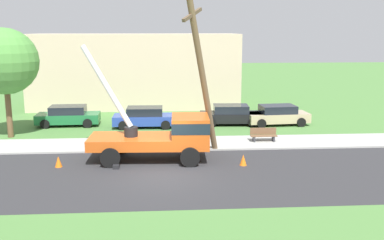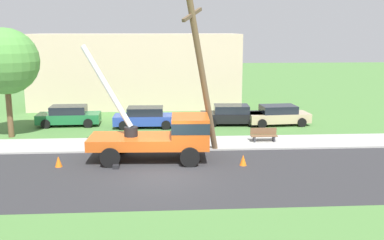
% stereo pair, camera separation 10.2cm
% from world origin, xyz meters
% --- Properties ---
extents(ground_plane, '(120.00, 120.00, 0.00)m').
position_xyz_m(ground_plane, '(0.00, 12.00, 0.00)').
color(ground_plane, '#477538').
extents(road_asphalt, '(80.00, 8.36, 0.01)m').
position_xyz_m(road_asphalt, '(0.00, 0.00, 0.00)').
color(road_asphalt, '#2B2B2D').
rests_on(road_asphalt, ground).
extents(sidewalk_strip, '(80.00, 3.16, 0.10)m').
position_xyz_m(sidewalk_strip, '(0.00, 5.76, 0.05)').
color(sidewalk_strip, '#9E9E99').
rests_on(sidewalk_strip, ground).
extents(utility_truck, '(6.75, 3.21, 5.98)m').
position_xyz_m(utility_truck, '(0.11, 2.56, 1.41)').
color(utility_truck, '#C65119').
rests_on(utility_truck, ground).
extents(leaning_utility_pole, '(2.24, 3.20, 8.58)m').
position_xyz_m(leaning_utility_pole, '(2.09, 3.10, 4.39)').
color(leaning_utility_pole, brown).
rests_on(leaning_utility_pole, ground).
extents(traffic_cone_ahead, '(0.36, 0.36, 0.56)m').
position_xyz_m(traffic_cone_ahead, '(4.02, 1.33, 0.28)').
color(traffic_cone_ahead, orange).
rests_on(traffic_cone_ahead, ground).
extents(traffic_cone_behind, '(0.36, 0.36, 0.56)m').
position_xyz_m(traffic_cone_behind, '(-5.25, 1.70, 0.28)').
color(traffic_cone_behind, orange).
rests_on(traffic_cone_behind, ground).
extents(parked_sedan_green, '(4.45, 2.11, 1.42)m').
position_xyz_m(parked_sedan_green, '(-6.74, 11.69, 0.71)').
color(parked_sedan_green, '#1E6638').
rests_on(parked_sedan_green, ground).
extents(parked_sedan_blue, '(4.43, 2.07, 1.42)m').
position_xyz_m(parked_sedan_blue, '(-1.25, 10.76, 0.71)').
color(parked_sedan_blue, '#263F99').
rests_on(parked_sedan_blue, ground).
extents(parked_sedan_black, '(4.49, 2.17, 1.42)m').
position_xyz_m(parked_sedan_black, '(4.92, 11.25, 0.71)').
color(parked_sedan_black, black).
rests_on(parked_sedan_black, ground).
extents(parked_sedan_tan, '(4.53, 2.24, 1.42)m').
position_xyz_m(parked_sedan_tan, '(8.27, 10.92, 0.71)').
color(parked_sedan_tan, tan).
rests_on(parked_sedan_tan, ground).
extents(park_bench, '(1.60, 0.45, 0.90)m').
position_xyz_m(park_bench, '(6.08, 5.83, 0.46)').
color(park_bench, brown).
rests_on(park_bench, ground).
extents(roadside_tree_near, '(4.12, 4.12, 6.89)m').
position_xyz_m(roadside_tree_near, '(-9.72, 8.35, 4.81)').
color(roadside_tree_near, brown).
rests_on(roadside_tree_near, ground).
extents(lowrise_building_backdrop, '(18.00, 6.00, 6.40)m').
position_xyz_m(lowrise_building_backdrop, '(-2.33, 19.85, 3.20)').
color(lowrise_building_backdrop, '#C6B293').
rests_on(lowrise_building_backdrop, ground).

